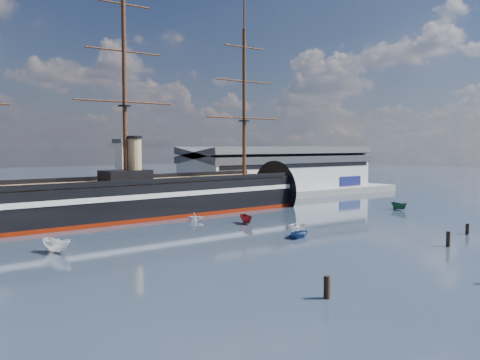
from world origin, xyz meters
TOP-DOWN VIEW (x-y plane):
  - ground at (0.00, 40.00)m, footprint 600.00×600.00m
  - quay at (10.00, 76.00)m, footprint 180.00×18.00m
  - warehouse at (58.00, 80.00)m, footprint 63.00×21.00m
  - quay_tower at (3.00, 73.00)m, footprint 5.00×5.00m
  - warship at (-7.28, 60.00)m, footprint 113.32×21.29m
  - motorboat_a at (-27.78, 32.37)m, footprint 7.11×4.12m
  - motorboat_b at (9.31, 20.70)m, footprint 2.92×3.93m
  - motorboat_c at (11.67, 37.96)m, footprint 6.10×3.84m
  - motorboat_d at (5.82, 47.54)m, footprint 5.13×5.65m
  - motorboat_e at (16.34, 28.40)m, footprint 1.44×2.71m
  - motorboat_f at (55.07, 33.44)m, footprint 6.03×3.26m
  - piling_near_left at (-14.08, -7.29)m, footprint 0.64×0.64m
  - piling_near_right at (21.20, 0.42)m, footprint 0.64×0.64m
  - piling_far_right at (34.32, 4.62)m, footprint 0.64×0.64m

SIDE VIEW (x-z plane):
  - ground at x=0.00m, z-range 0.00..0.00m
  - quay at x=10.00m, z-range -1.00..1.00m
  - motorboat_a at x=-27.78m, z-range -1.34..1.34m
  - motorboat_b at x=9.31m, z-range -0.85..0.85m
  - motorboat_c at x=11.67m, z-range -1.15..1.15m
  - motorboat_d at x=5.82m, z-range -0.98..0.98m
  - motorboat_e at x=16.34m, z-range -0.60..0.60m
  - motorboat_f at x=55.07m, z-range -1.14..1.14m
  - piling_near_left at x=-14.08m, z-range -1.53..1.53m
  - piling_near_right at x=21.20m, z-range -1.53..1.53m
  - piling_far_right at x=34.32m, z-range -1.29..1.29m
  - warship at x=-7.28m, z-range -22.93..31.01m
  - warehouse at x=58.00m, z-range 2.18..13.78m
  - quay_tower at x=3.00m, z-range 2.25..17.25m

